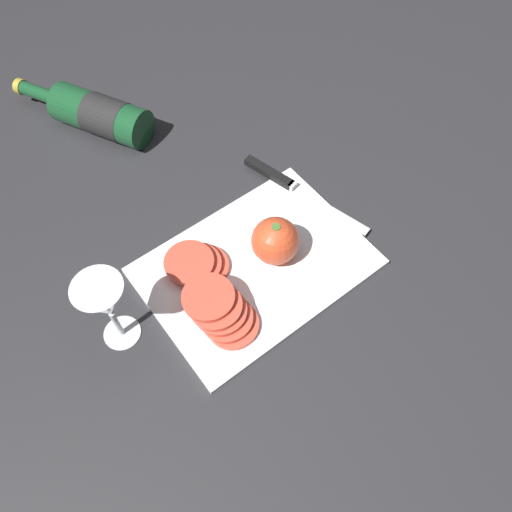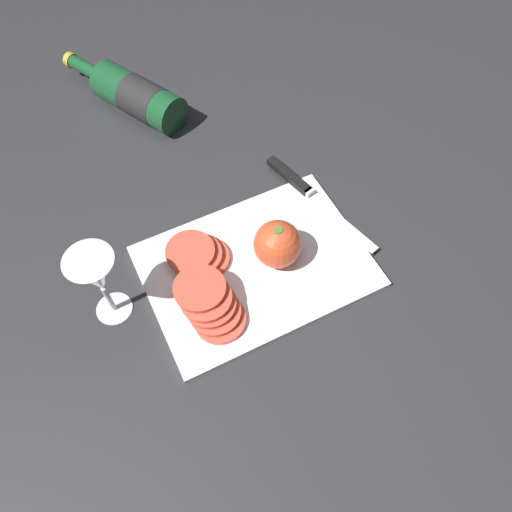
{
  "view_description": "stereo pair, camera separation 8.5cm",
  "coord_description": "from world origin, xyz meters",
  "px_view_note": "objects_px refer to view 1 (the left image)",
  "views": [
    {
      "loc": [
        0.31,
        0.32,
        0.77
      ],
      "look_at": [
        0.04,
        -0.04,
        0.04
      ],
      "focal_mm": 35.0,
      "sensor_mm": 36.0,
      "label": 1
    },
    {
      "loc": [
        0.24,
        0.36,
        0.77
      ],
      "look_at": [
        0.04,
        -0.04,
        0.04
      ],
      "focal_mm": 35.0,
      "sensor_mm": 36.0,
      "label": 2
    }
  ],
  "objects_px": {
    "knife": "(281,180)",
    "tomato_slice_stack_far": "(221,311)",
    "wine_glass": "(105,303)",
    "whole_tomato": "(276,240)",
    "tomato_slice_stack_near": "(197,265)",
    "wine_bottle": "(98,114)"
  },
  "relations": [
    {
      "from": "wine_glass",
      "to": "whole_tomato",
      "type": "relative_size",
      "value": 1.87
    },
    {
      "from": "tomato_slice_stack_far",
      "to": "knife",
      "type": "bearing_deg",
      "value": -147.42
    },
    {
      "from": "whole_tomato",
      "to": "tomato_slice_stack_near",
      "type": "distance_m",
      "value": 0.14
    },
    {
      "from": "wine_bottle",
      "to": "tomato_slice_stack_near",
      "type": "relative_size",
      "value": 2.87
    },
    {
      "from": "wine_glass",
      "to": "tomato_slice_stack_far",
      "type": "relative_size",
      "value": 1.18
    },
    {
      "from": "wine_bottle",
      "to": "tomato_slice_stack_near",
      "type": "bearing_deg",
      "value": 85.11
    },
    {
      "from": "whole_tomato",
      "to": "tomato_slice_stack_near",
      "type": "xyz_separation_m",
      "value": [
        0.13,
        -0.06,
        -0.03
      ]
    },
    {
      "from": "wine_bottle",
      "to": "tomato_slice_stack_far",
      "type": "xyz_separation_m",
      "value": [
        0.06,
        0.52,
        -0.01
      ]
    },
    {
      "from": "wine_bottle",
      "to": "tomato_slice_stack_near",
      "type": "distance_m",
      "value": 0.42
    },
    {
      "from": "whole_tomato",
      "to": "tomato_slice_stack_far",
      "type": "height_order",
      "value": "whole_tomato"
    },
    {
      "from": "tomato_slice_stack_far",
      "to": "wine_glass",
      "type": "bearing_deg",
      "value": -29.38
    },
    {
      "from": "knife",
      "to": "tomato_slice_stack_near",
      "type": "distance_m",
      "value": 0.25
    },
    {
      "from": "wine_glass",
      "to": "tomato_slice_stack_far",
      "type": "distance_m",
      "value": 0.18
    },
    {
      "from": "wine_bottle",
      "to": "tomato_slice_stack_far",
      "type": "bearing_deg",
      "value": 83.79
    },
    {
      "from": "tomato_slice_stack_near",
      "to": "wine_bottle",
      "type": "bearing_deg",
      "value": -94.89
    },
    {
      "from": "knife",
      "to": "tomato_slice_stack_near",
      "type": "relative_size",
      "value": 2.58
    },
    {
      "from": "tomato_slice_stack_near",
      "to": "wine_glass",
      "type": "bearing_deg",
      "value": 7.01
    },
    {
      "from": "wine_glass",
      "to": "knife",
      "type": "bearing_deg",
      "value": -168.07
    },
    {
      "from": "knife",
      "to": "tomato_slice_stack_far",
      "type": "relative_size",
      "value": 2.06
    },
    {
      "from": "whole_tomato",
      "to": "knife",
      "type": "height_order",
      "value": "whole_tomato"
    },
    {
      "from": "wine_bottle",
      "to": "knife",
      "type": "height_order",
      "value": "wine_bottle"
    },
    {
      "from": "wine_bottle",
      "to": "wine_glass",
      "type": "distance_m",
      "value": 0.49
    }
  ]
}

